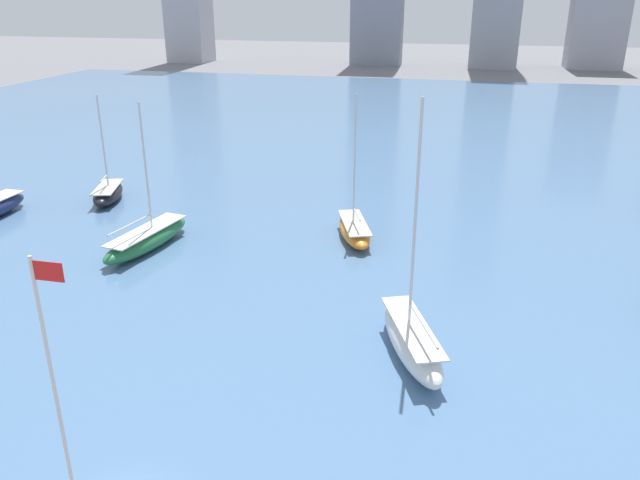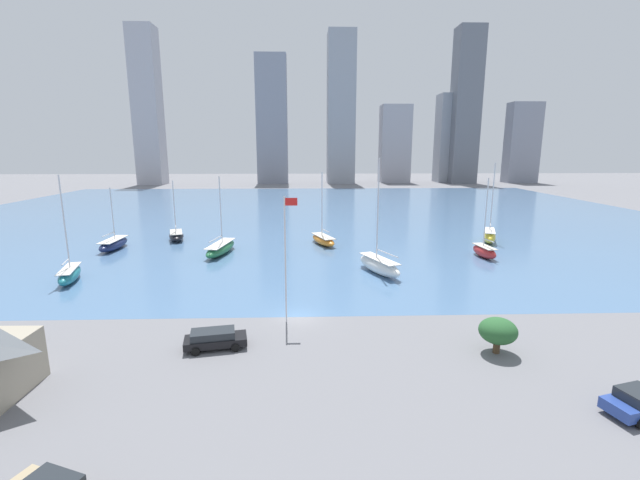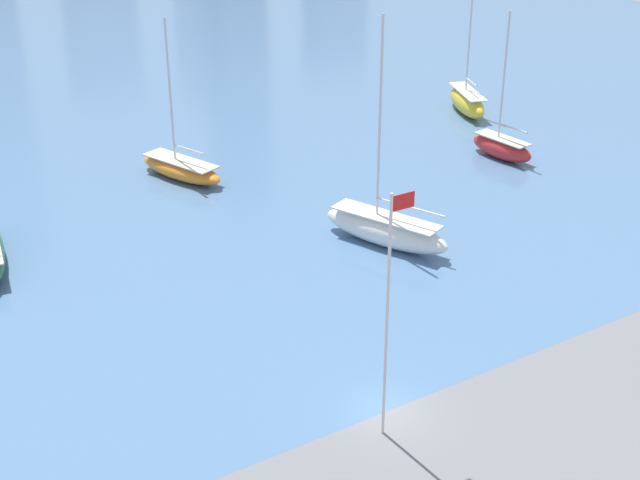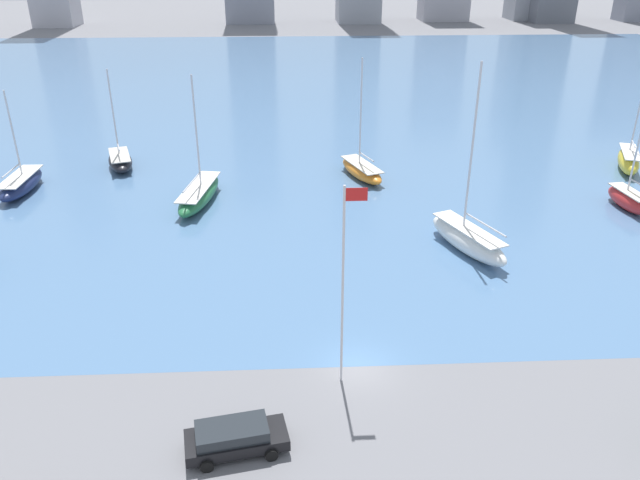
# 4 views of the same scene
# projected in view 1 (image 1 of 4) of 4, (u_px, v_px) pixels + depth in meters

# --- Properties ---
(harbor_water) EXTENTS (180.00, 140.00, 0.00)m
(harbor_water) POSITION_uv_depth(u_px,v_px,m) (375.00, 142.00, 89.03)
(harbor_water) COLOR #4C7099
(harbor_water) RESTS_ON ground_plane
(flag_pole) EXTENTS (1.24, 0.14, 12.05)m
(flag_pole) POSITION_uv_depth(u_px,v_px,m) (57.00, 396.00, 22.53)
(flag_pole) COLOR silver
(flag_pole) RESTS_ON ground_plane
(sailboat_green) EXTENTS (4.20, 10.75, 12.11)m
(sailboat_green) POSITION_uv_depth(u_px,v_px,m) (147.00, 239.00, 51.88)
(sailboat_green) COLOR #236B3D
(sailboat_green) RESTS_ON harbor_water
(sailboat_orange) EXTENTS (4.96, 8.43, 12.40)m
(sailboat_orange) POSITION_uv_depth(u_px,v_px,m) (354.00, 229.00, 54.11)
(sailboat_orange) COLOR orange
(sailboat_orange) RESTS_ON harbor_water
(sailboat_white) EXTENTS (5.54, 9.42, 15.09)m
(sailboat_white) POSITION_uv_depth(u_px,v_px,m) (412.00, 340.00, 36.49)
(sailboat_white) COLOR white
(sailboat_white) RESTS_ON harbor_water
(sailboat_black) EXTENTS (4.46, 7.44, 10.75)m
(sailboat_black) POSITION_uv_depth(u_px,v_px,m) (108.00, 193.00, 63.76)
(sailboat_black) COLOR black
(sailboat_black) RESTS_ON harbor_water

